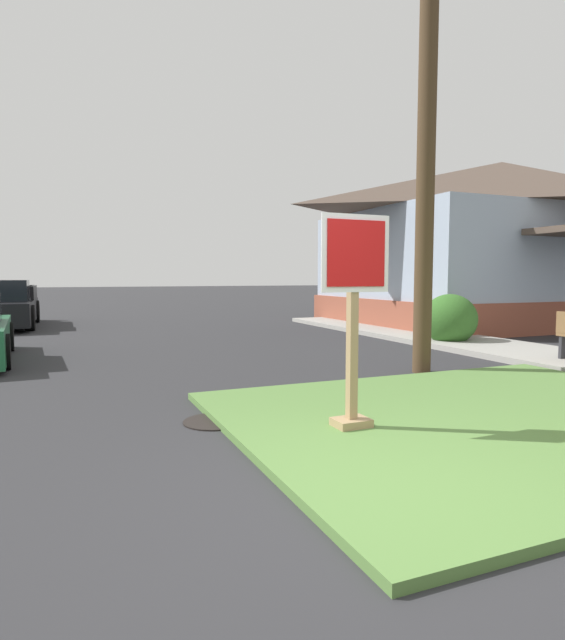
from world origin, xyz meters
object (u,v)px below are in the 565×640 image
object	(u,v)px
manhole_cover	(215,421)
pickup_truck_black	(0,308)
stop_sign	(353,324)
utility_pole	(428,65)

from	to	relation	value
manhole_cover	pickup_truck_black	world-z (taller)	pickup_truck_black
stop_sign	manhole_cover	world-z (taller)	stop_sign
manhole_cover	utility_pole	bearing A→B (deg)	21.76
manhole_cover	pickup_truck_black	bearing A→B (deg)	104.50
stop_sign	manhole_cover	distance (m)	1.88
manhole_cover	utility_pole	size ratio (longest dim) A/B	0.07
stop_sign	utility_pole	world-z (taller)	utility_pole
manhole_cover	utility_pole	distance (m)	6.52
pickup_truck_black	utility_pole	bearing A→B (deg)	-57.19
stop_sign	pickup_truck_black	distance (m)	14.62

